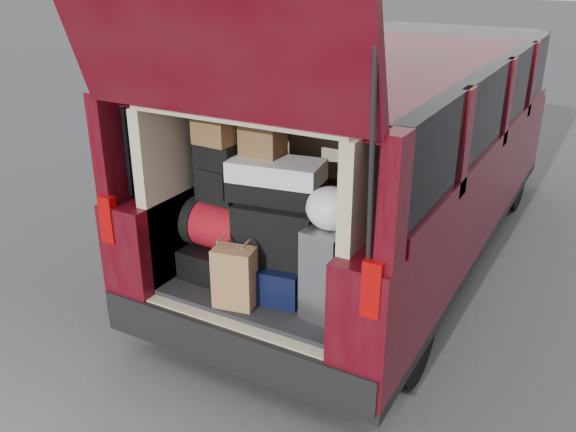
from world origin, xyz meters
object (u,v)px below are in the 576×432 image
Objects in this scene: navy_hardshell at (278,272)px; silver_roller at (333,269)px; twotone_duffel at (276,180)px; kraft_bag at (235,277)px; backpack at (218,172)px; black_soft_case at (278,232)px; black_hardshell at (221,257)px; red_duffel at (223,226)px.

navy_hardshell is 0.46m from silver_roller.
kraft_bag is at bearing -112.60° from twotone_duffel.
navy_hardshell is at bearing 2.21° from backpack.
silver_roller is at bearing -20.60° from navy_hardshell.
kraft_bag is at bearing -122.41° from black_soft_case.
twotone_duffel is at bearing 5.49° from black_hardshell.
red_duffel is at bearing 176.04° from navy_hardshell.
black_hardshell is at bearing 171.92° from backpack.
kraft_bag is 0.80× the size of red_duffel.
navy_hardshell is at bearing -0.03° from black_hardshell.
kraft_bag is at bearing -119.11° from navy_hardshell.
navy_hardshell is 0.92× the size of silver_roller.
black_soft_case is at bearing -0.66° from backpack.
navy_hardshell reaches higher than black_hardshell.
silver_roller reaches higher than red_duffel.
twotone_duffel reaches higher than black_hardshell.
navy_hardshell is 1.29× the size of backpack.
black_soft_case is 1.28× the size of backpack.
navy_hardshell is at bearing 58.87° from kraft_bag.
red_duffel is at bearing -37.47° from backpack.
navy_hardshell is at bearing 118.26° from black_soft_case.
silver_roller is 1.10× the size of black_soft_case.
black_hardshell is 0.55m from black_soft_case.
twotone_duffel is (-0.04, 0.06, 0.30)m from black_soft_case.
silver_roller is at bearing -3.14° from backpack.
twotone_duffel reaches higher than kraft_bag.
navy_hardshell is at bearing 175.87° from silver_roller.
black_soft_case is (0.13, 0.29, 0.21)m from kraft_bag.
backpack is at bearing 123.56° from kraft_bag.
backpack is at bearing 168.17° from black_soft_case.
black_soft_case reaches higher than red_duffel.
silver_roller is at bearing 12.03° from kraft_bag.
kraft_bag is 0.68m from backpack.
navy_hardshell is 1.01× the size of black_soft_case.
backpack reaches higher than red_duffel.
twotone_duffel is at bearing 116.81° from black_soft_case.
kraft_bag reaches higher than navy_hardshell.
black_hardshell is 0.44m from navy_hardshell.
silver_roller reaches higher than navy_hardshell.
backpack is (-0.43, 0.01, 0.59)m from navy_hardshell.
black_soft_case is 0.31m from twotone_duffel.
red_duffel reaches higher than navy_hardshell.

